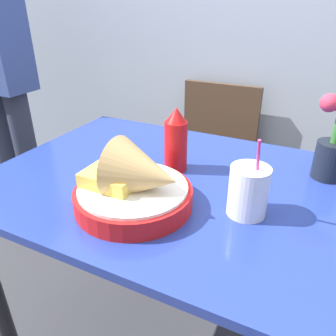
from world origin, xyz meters
The scene contains 6 objects.
dining_table centered at (0.00, 0.00, 0.65)m, with size 1.16×0.77×0.76m.
chair_far_window centered at (-0.17, 0.75, 0.51)m, with size 0.40×0.40×0.85m.
food_basket centered at (-0.06, -0.17, 0.82)m, with size 0.29×0.29×0.18m.
ketchup_bottle centered at (-0.07, 0.06, 0.85)m, with size 0.07×0.07×0.19m.
drink_cup centered at (0.19, -0.08, 0.82)m, with size 0.09×0.09×0.21m.
flower_vase centered at (0.35, 0.21, 0.87)m, with size 0.12×0.09×0.24m.
Camera 1 is at (0.31, -0.75, 1.22)m, focal length 35.00 mm.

